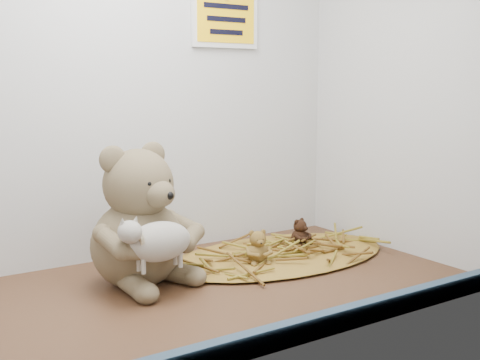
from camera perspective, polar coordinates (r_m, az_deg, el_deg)
alcove_shell at (r=117.36cm, az=-8.84°, el=11.64°), size 120.40×60.20×90.40cm
front_rail at (r=92.23cm, az=1.86°, el=-15.05°), size 119.28×2.20×3.60cm
straw_bed at (r=140.50cm, az=3.76°, el=-7.06°), size 55.99×32.51×1.08cm
main_teddy at (r=120.54cm, az=-9.75°, el=-3.25°), size 28.76×29.59×28.15cm
toy_lamb at (r=112.33cm, az=-7.65°, el=-5.81°), size 16.19×9.88×10.46cm
mini_teddy_tan at (r=132.08cm, az=1.67°, el=-6.19°), size 7.46×7.69×7.39cm
mini_teddy_brown at (r=146.99cm, az=5.66°, el=-4.82°), size 6.87×7.05×6.58cm
wall_sign at (r=150.18cm, az=-1.42°, el=14.97°), size 16.00×1.20×11.00cm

